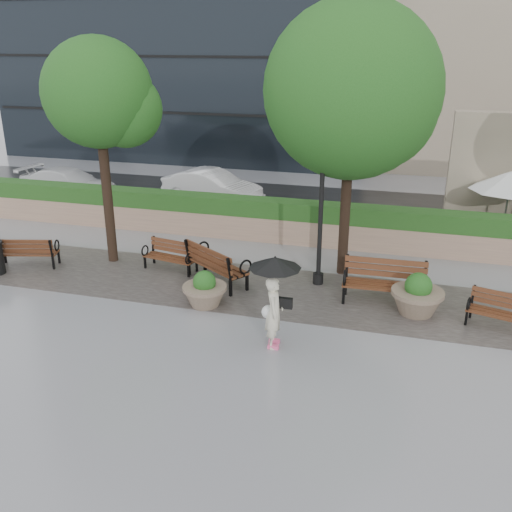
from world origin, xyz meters
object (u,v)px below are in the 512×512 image
(bench_3, at_px, (384,291))
(lamppost, at_px, (320,224))
(bench_1, at_px, (171,262))
(planter_left, at_px, (205,292))
(car_right, at_px, (212,187))
(pedestrian, at_px, (274,293))
(bench_0, at_px, (28,258))
(bench_4, at_px, (502,320))
(car_left, at_px, (69,184))
(bench_2, at_px, (217,272))
(planter_right, at_px, (417,298))

(bench_3, bearing_deg, lamppost, 154.99)
(bench_1, bearing_deg, planter_left, -36.85)
(lamppost, xyz_separation_m, car_right, (-5.46, 6.81, -1.03))
(car_right, bearing_deg, pedestrian, -139.85)
(car_right, bearing_deg, bench_0, 173.80)
(car_right, bearing_deg, bench_1, -156.11)
(bench_4, bearing_deg, car_left, 171.97)
(bench_1, xyz_separation_m, car_right, (-1.24, 6.98, 0.43))
(bench_1, bearing_deg, bench_2, -7.05)
(planter_left, height_order, pedestrian, pedestrian)
(planter_right, bearing_deg, car_left, 153.37)
(bench_2, height_order, planter_right, bench_2)
(bench_4, xyz_separation_m, planter_left, (-6.95, -0.63, 0.11))
(bench_1, distance_m, lamppost, 4.47)
(planter_right, bearing_deg, lamppost, 156.18)
(bench_4, height_order, car_right, car_right)
(bench_0, bearing_deg, bench_3, 166.87)
(bench_4, distance_m, car_right, 12.93)
(bench_2, xyz_separation_m, car_left, (-8.64, 6.49, 0.32))
(car_right, bearing_deg, bench_3, -122.42)
(planter_left, distance_m, car_left, 11.85)
(bench_3, relative_size, pedestrian, 1.02)
(bench_1, xyz_separation_m, car_left, (-7.07, 5.99, 0.39))
(pedestrian, bearing_deg, bench_1, 40.89)
(planter_right, bearing_deg, planter_left, -169.42)
(bench_4, bearing_deg, car_right, 156.99)
(bench_2, bearing_deg, planter_right, -151.48)
(bench_2, distance_m, bench_4, 7.18)
(bench_4, relative_size, pedestrian, 0.82)
(car_left, bearing_deg, planter_left, -125.08)
(bench_3, distance_m, car_left, 14.64)
(car_right, bearing_deg, planter_right, -120.80)
(bench_2, distance_m, lamppost, 3.07)
(bench_3, bearing_deg, bench_4, -16.17)
(bench_3, height_order, lamppost, lamppost)
(bench_0, xyz_separation_m, car_left, (-2.98, 6.84, 0.37))
(lamppost, relative_size, car_right, 0.95)
(bench_2, xyz_separation_m, pedestrian, (2.30, -2.86, 0.92))
(bench_4, distance_m, lamppost, 4.93)
(bench_3, height_order, planter_left, bench_3)
(bench_2, xyz_separation_m, car_right, (-2.80, 7.48, 0.36))
(car_left, bearing_deg, bench_1, -123.49)
(bench_2, bearing_deg, bench_0, 37.16)
(planter_left, relative_size, car_left, 0.25)
(lamppost, bearing_deg, bench_2, -165.84)
(pedestrian, bearing_deg, bench_4, -74.95)
(pedestrian, bearing_deg, bench_2, 30.71)
(bench_0, height_order, bench_1, bench_0)
(bench_3, bearing_deg, planter_right, -27.04)
(planter_left, bearing_deg, car_left, 138.15)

